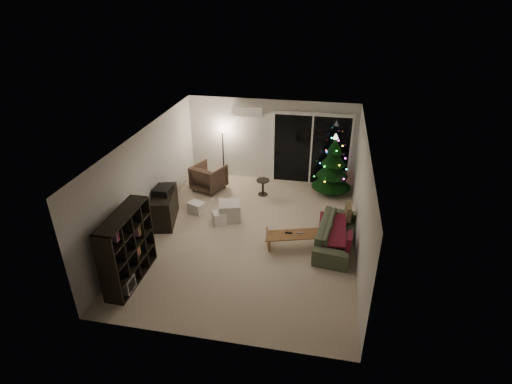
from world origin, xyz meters
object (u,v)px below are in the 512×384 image
at_px(bookshelf, 118,247).
at_px(media_cabinet, 165,207).
at_px(armchair, 209,177).
at_px(coffee_table, 295,241).
at_px(sofa, 336,234).
at_px(christmas_tree, 333,164).

xyz_separation_m(bookshelf, media_cabinet, (0.00, 2.29, -0.38)).
distance_m(armchair, coffee_table, 3.77).
distance_m(armchair, sofa, 4.31).
xyz_separation_m(armchair, christmas_tree, (3.54, 0.45, 0.52)).
bearing_deg(armchair, coffee_table, 158.97).
height_order(bookshelf, armchair, bookshelf).
distance_m(bookshelf, media_cabinet, 2.32).
bearing_deg(christmas_tree, coffee_table, -103.91).
relative_size(media_cabinet, coffee_table, 0.97).
relative_size(armchair, coffee_table, 0.66).
bearing_deg(bookshelf, coffee_table, 27.59).
height_order(media_cabinet, sofa, media_cabinet).
xyz_separation_m(sofa, coffee_table, (-0.92, -0.36, -0.08)).
distance_m(media_cabinet, sofa, 4.31).
bearing_deg(sofa, bookshelf, 122.63).
xyz_separation_m(bookshelf, sofa, (4.30, 2.03, -0.48)).
bearing_deg(christmas_tree, sofa, -85.96).
distance_m(bookshelf, coffee_table, 3.81).
relative_size(bookshelf, sofa, 0.78).
height_order(media_cabinet, coffee_table, media_cabinet).
relative_size(bookshelf, armchair, 1.82).
bearing_deg(coffee_table, christmas_tree, 59.32).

